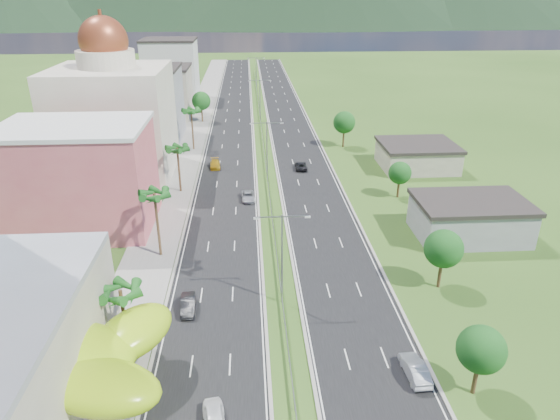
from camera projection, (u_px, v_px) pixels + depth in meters
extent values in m
plane|color=#2D5119|center=(289.00, 362.00, 47.99)|extent=(500.00, 500.00, 0.00)
cube|color=black|center=(232.00, 126.00, 129.52)|extent=(11.00, 260.00, 0.04)
cube|color=black|center=(290.00, 125.00, 130.41)|extent=(11.00, 260.00, 0.04)
cube|color=gray|center=(195.00, 126.00, 128.93)|extent=(7.00, 260.00, 0.12)
cube|color=gray|center=(263.00, 143.00, 113.32)|extent=(0.08, 216.00, 0.28)
cube|color=gray|center=(255.00, 74.00, 206.34)|extent=(0.10, 0.12, 0.70)
cylinder|color=gray|center=(282.00, 260.00, 54.85)|extent=(0.20, 0.20, 11.00)
cube|color=gray|center=(268.00, 217.00, 52.60)|extent=(2.88, 0.12, 0.12)
cube|color=gray|center=(296.00, 216.00, 52.77)|extent=(2.88, 0.12, 0.12)
cube|color=silver|center=(256.00, 218.00, 52.57)|extent=(0.60, 0.25, 0.18)
cube|color=silver|center=(308.00, 217.00, 52.89)|extent=(0.60, 0.25, 0.18)
cylinder|color=gray|center=(267.00, 151.00, 91.29)|extent=(0.20, 0.20, 11.00)
cube|color=gray|center=(259.00, 123.00, 89.04)|extent=(2.88, 0.12, 0.12)
cube|color=gray|center=(275.00, 123.00, 89.21)|extent=(2.88, 0.12, 0.12)
cube|color=silver|center=(251.00, 124.00, 89.00)|extent=(0.60, 0.25, 0.18)
cube|color=silver|center=(282.00, 123.00, 89.33)|extent=(0.60, 0.25, 0.18)
cylinder|color=gray|center=(260.00, 101.00, 132.28)|extent=(0.20, 0.20, 11.00)
cube|color=gray|center=(254.00, 80.00, 130.03)|extent=(2.88, 0.12, 0.12)
cube|color=gray|center=(265.00, 80.00, 130.20)|extent=(2.88, 0.12, 0.12)
cube|color=silver|center=(249.00, 81.00, 129.99)|extent=(0.60, 0.25, 0.18)
cube|color=silver|center=(270.00, 80.00, 130.32)|extent=(0.60, 0.25, 0.18)
cylinder|color=gray|center=(256.00, 74.00, 173.27)|extent=(0.20, 0.20, 11.00)
cube|color=gray|center=(252.00, 58.00, 171.02)|extent=(2.88, 0.12, 0.12)
cube|color=gray|center=(260.00, 58.00, 171.19)|extent=(2.88, 0.12, 0.12)
cube|color=silver|center=(248.00, 58.00, 170.98)|extent=(0.60, 0.25, 0.18)
cube|color=silver|center=(264.00, 58.00, 171.31)|extent=(0.60, 0.25, 0.18)
cylinder|color=gray|center=(20.00, 372.00, 43.93)|extent=(0.50, 0.50, 4.00)
cylinder|color=gray|center=(84.00, 412.00, 39.79)|extent=(0.50, 0.50, 4.00)
cylinder|color=gray|center=(124.00, 367.00, 44.46)|extent=(0.50, 0.50, 4.00)
cube|color=#C7515E|center=(80.00, 179.00, 72.41)|extent=(20.00, 15.00, 15.00)
cube|color=beige|center=(115.00, 123.00, 92.34)|extent=(20.00, 20.00, 20.00)
cylinder|color=beige|center=(106.00, 59.00, 87.64)|extent=(10.00, 10.00, 3.00)
sphere|color=brown|center=(103.00, 41.00, 86.42)|extent=(8.40, 8.40, 8.40)
cube|color=gray|center=(146.00, 105.00, 115.99)|extent=(16.00, 15.00, 16.00)
cube|color=#9E9382|center=(161.00, 93.00, 136.64)|extent=(16.00, 15.00, 13.00)
cube|color=silver|center=(171.00, 71.00, 156.57)|extent=(16.00, 15.00, 18.00)
cube|color=gray|center=(469.00, 220.00, 71.41)|extent=(15.00, 10.00, 5.00)
cube|color=#9E9382|center=(417.00, 157.00, 98.97)|extent=(14.00, 12.00, 4.40)
cylinder|color=#47301C|center=(125.00, 324.00, 47.36)|extent=(0.36, 0.36, 7.50)
cylinder|color=#47301C|center=(158.00, 225.00, 65.27)|extent=(0.36, 0.36, 9.00)
cylinder|color=#47301C|center=(179.00, 170.00, 86.43)|extent=(0.36, 0.36, 8.00)
cylinder|color=#47301C|center=(193.00, 130.00, 109.03)|extent=(0.36, 0.36, 8.80)
cylinder|color=#47301C|center=(202.00, 113.00, 132.60)|extent=(0.40, 0.40, 4.90)
sphere|color=#1B581C|center=(201.00, 101.00, 131.32)|extent=(4.90, 4.90, 4.90)
cylinder|color=#47301C|center=(476.00, 374.00, 43.53)|extent=(0.40, 0.40, 4.20)
sphere|color=#1B581C|center=(481.00, 349.00, 42.43)|extent=(4.20, 4.20, 4.20)
cylinder|color=#47301C|center=(440.00, 270.00, 59.12)|extent=(0.40, 0.40, 4.55)
sphere|color=#1B581C|center=(444.00, 249.00, 57.93)|extent=(4.55, 4.55, 4.55)
cylinder|color=#47301C|center=(398.00, 187.00, 84.95)|extent=(0.40, 0.40, 3.85)
sphere|color=#1B581C|center=(400.00, 173.00, 83.94)|extent=(3.85, 3.85, 3.85)
cylinder|color=#47301C|center=(344.00, 136.00, 111.82)|extent=(0.40, 0.40, 4.90)
sphere|color=#1B581C|center=(344.00, 122.00, 110.54)|extent=(4.90, 4.90, 4.90)
imported|color=white|center=(215.00, 420.00, 40.53)|extent=(2.47, 4.69, 1.52)
imported|color=black|center=(188.00, 304.00, 55.37)|extent=(1.85, 4.53, 1.46)
imported|color=#9C9EA3|center=(248.00, 196.00, 84.22)|extent=(2.50, 4.84, 1.31)
imported|color=gold|center=(215.00, 164.00, 99.37)|extent=(2.31, 4.94, 1.39)
imported|color=#B6B8BF|center=(415.00, 369.00, 45.91)|extent=(1.91, 4.86, 1.57)
imported|color=black|center=(301.00, 166.00, 98.60)|extent=(2.30, 4.81, 1.32)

